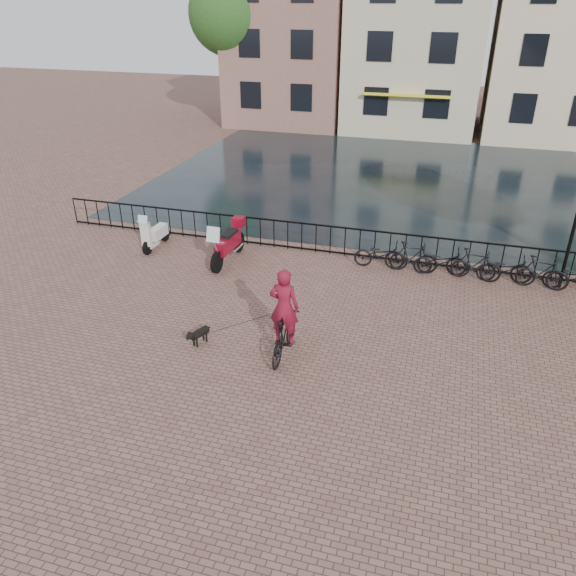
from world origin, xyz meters
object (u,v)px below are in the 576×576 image
(cyclist, at_px, (284,319))
(motorcycle, at_px, (228,239))
(scooter, at_px, (155,228))
(dog, at_px, (200,335))

(cyclist, bearing_deg, motorcycle, -54.59)
(cyclist, xyz_separation_m, scooter, (-6.19, 5.04, -0.31))
(cyclist, relative_size, dog, 3.48)
(dog, xyz_separation_m, motorcycle, (-1.16, 4.79, 0.55))
(cyclist, height_order, dog, cyclist)
(scooter, bearing_deg, dog, -51.45)
(cyclist, bearing_deg, scooter, -39.40)
(dog, xyz_separation_m, scooter, (-4.00, 5.17, 0.47))
(motorcycle, bearing_deg, cyclist, -51.64)
(dog, distance_m, scooter, 6.55)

